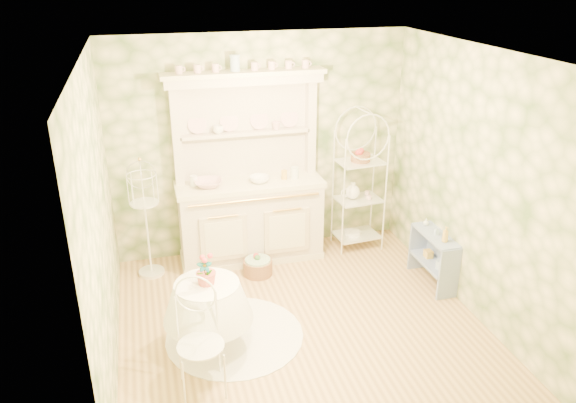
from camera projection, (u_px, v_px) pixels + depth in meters
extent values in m
plane|color=tan|center=(301.00, 323.00, 5.75)|extent=(3.60, 3.60, 0.00)
plane|color=white|center=(303.00, 54.00, 4.69)|extent=(3.60, 3.60, 0.00)
plane|color=beige|center=(100.00, 223.00, 4.79)|extent=(3.60, 3.60, 0.00)
plane|color=beige|center=(473.00, 184.00, 5.65)|extent=(3.60, 3.60, 0.00)
plane|color=beige|center=(260.00, 146.00, 6.82)|extent=(3.60, 3.60, 0.00)
plane|color=beige|center=(380.00, 307.00, 3.62)|extent=(3.60, 3.60, 0.00)
cube|color=beige|center=(249.00, 171.00, 6.60)|extent=(1.87, 0.61, 2.29)
cube|color=white|center=(359.00, 185.00, 7.02)|extent=(0.56, 0.42, 1.68)
cube|color=#7E92BD|center=(433.00, 258.00, 6.36)|extent=(0.29, 0.75, 0.64)
cylinder|color=white|center=(209.00, 322.00, 5.26)|extent=(0.63, 0.63, 0.60)
cube|color=white|center=(201.00, 353.00, 4.72)|extent=(0.43, 0.43, 0.75)
cube|color=white|center=(146.00, 221.00, 6.41)|extent=(0.36, 0.36, 1.37)
cylinder|color=#8F613E|center=(258.00, 266.00, 6.62)|extent=(0.34, 0.34, 0.21)
cylinder|color=white|center=(235.00, 335.00, 5.55)|extent=(1.55, 1.55, 0.01)
imported|color=white|center=(208.00, 186.00, 6.52)|extent=(0.36, 0.36, 0.08)
imported|color=white|center=(260.00, 182.00, 6.64)|extent=(0.25, 0.25, 0.08)
imported|color=white|center=(218.00, 131.00, 6.49)|extent=(0.14, 0.14, 0.10)
imported|color=white|center=(276.00, 127.00, 6.65)|extent=(0.12, 0.12, 0.10)
imported|color=#3F7238|center=(205.00, 273.00, 5.00)|extent=(0.15, 0.10, 0.27)
imported|color=gold|center=(445.00, 236.00, 6.06)|extent=(0.09, 0.09, 0.18)
imported|color=#9DB9D0|center=(437.00, 231.00, 6.23)|extent=(0.04, 0.04, 0.09)
imported|color=silver|center=(426.00, 223.00, 6.45)|extent=(0.08, 0.08, 0.09)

